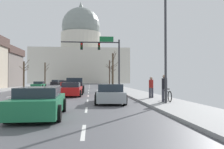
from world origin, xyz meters
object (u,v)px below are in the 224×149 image
at_px(sedan_oncoming_01, 66,83).
at_px(pedestrian_00, 151,86).
at_px(signal_gantry, 103,52).
at_px(sedan_oncoming_02, 55,83).
at_px(sedan_near_03, 39,102).
at_px(street_lamp_right, 161,21).
at_px(pickup_truck_near_00, 74,86).
at_px(bicycle_parked, 167,96).
at_px(sedan_oncoming_00, 39,85).
at_px(pedestrian_01, 164,87).
at_px(sedan_oncoming_03, 61,82).
at_px(sedan_near_02, 110,94).
at_px(sedan_near_01, 72,90).

xyz_separation_m(sedan_oncoming_01, pedestrian_00, (9.89, -35.85, 0.43)).
xyz_separation_m(signal_gantry, sedan_oncoming_02, (-10.78, 31.33, -4.62)).
bearing_deg(sedan_oncoming_02, sedan_near_03, -82.70).
relative_size(street_lamp_right, pickup_truck_near_00, 1.50).
bearing_deg(street_lamp_right, bicycle_parked, 59.47).
height_order(street_lamp_right, sedan_oncoming_01, street_lamp_right).
xyz_separation_m(pickup_truck_near_00, pedestrian_00, (6.48, -10.72, 0.26)).
bearing_deg(sedan_oncoming_00, pedestrian_01, -64.47).
bearing_deg(sedan_oncoming_03, sedan_oncoming_00, -89.87).
xyz_separation_m(signal_gantry, pedestrian_01, (2.89, -18.14, -4.17)).
bearing_deg(sedan_oncoming_03, sedan_near_02, -80.47).
xyz_separation_m(signal_gantry, street_lamp_right, (2.50, -18.80, -0.17)).
bearing_deg(bicycle_parked, sedan_oncoming_00, 116.65).
bearing_deg(bicycle_parked, pickup_truck_near_00, 116.96).
distance_m(sedan_near_02, sedan_oncoming_03, 61.41).
bearing_deg(sedan_oncoming_00, sedan_oncoming_02, 90.59).
bearing_deg(sedan_oncoming_03, sedan_oncoming_02, -90.66).
xyz_separation_m(street_lamp_right, pedestrian_00, (0.38, 4.04, -4.05)).
bearing_deg(sedan_oncoming_02, sedan_oncoming_00, -89.41).
height_order(pickup_truck_near_00, bicycle_parked, pickup_truck_near_00).
height_order(sedan_oncoming_00, sedan_oncoming_03, sedan_oncoming_03).
relative_size(pedestrian_00, bicycle_parked, 0.90).
bearing_deg(pickup_truck_near_00, sedan_oncoming_00, 116.36).
xyz_separation_m(sedan_near_02, pedestrian_00, (3.35, 2.38, 0.44)).
bearing_deg(signal_gantry, sedan_near_03, -99.67).
xyz_separation_m(sedan_near_03, pedestrian_01, (6.75, 4.52, 0.49)).
height_order(sedan_near_01, bicycle_parked, sedan_near_01).
height_order(sedan_oncoming_01, sedan_oncoming_02, sedan_oncoming_02).
xyz_separation_m(sedan_near_03, sedan_oncoming_03, (-6.78, 66.08, -0.04)).
xyz_separation_m(street_lamp_right, sedan_oncoming_02, (-13.28, 50.14, -4.45)).
bearing_deg(sedan_oncoming_01, sedan_near_03, -85.88).
relative_size(street_lamp_right, sedan_oncoming_02, 1.95).
xyz_separation_m(sedan_oncoming_03, pedestrian_00, (13.52, -58.18, 0.47)).
relative_size(sedan_near_01, pedestrian_01, 2.70).
xyz_separation_m(pickup_truck_near_00, sedan_near_02, (3.13, -13.10, -0.18)).
xyz_separation_m(signal_gantry, sedan_near_02, (-0.47, -17.15, -4.67)).
relative_size(signal_gantry, pickup_truck_near_00, 1.41).
bearing_deg(sedan_near_02, street_lamp_right, -29.21).
xyz_separation_m(sedan_oncoming_00, pedestrian_00, (13.44, -24.78, 0.49)).
height_order(sedan_oncoming_03, pedestrian_00, pedestrian_00).
relative_size(pickup_truck_near_00, pedestrian_00, 3.51).
bearing_deg(sedan_near_02, sedan_oncoming_03, 99.53).
relative_size(sedan_near_01, sedan_oncoming_01, 0.99).
height_order(pedestrian_01, bicycle_parked, pedestrian_01).
distance_m(sedan_oncoming_01, sedan_oncoming_03, 22.63).
bearing_deg(sedan_oncoming_03, signal_gantry, -76.23).
xyz_separation_m(signal_gantry, sedan_near_03, (-3.86, -22.66, -4.65)).
bearing_deg(sedan_oncoming_03, bicycle_parked, -77.15).
relative_size(signal_gantry, sedan_oncoming_01, 1.70).
xyz_separation_m(sedan_oncoming_03, bicycle_parked, (13.90, -60.94, -0.07)).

